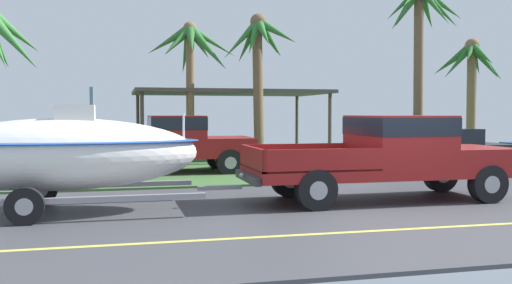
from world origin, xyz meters
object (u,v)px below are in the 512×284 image
Objects in this scene: palm_tree_near_left at (259,50)px; boat_on_trailer at (61,153)px; palm_tree_mid at (191,53)px; carport_awning at (229,94)px; palm_tree_far_right at (420,23)px; parked_sedan_near at (439,151)px; parked_pickup_background at (175,141)px; palm_tree_far_left at (472,68)px; pickup_truck_towing at (397,152)px.

boat_on_trailer is at bearing -124.19° from palm_tree_near_left.
palm_tree_near_left is at bearing -21.31° from palm_tree_mid.
carport_awning is 8.01m from palm_tree_far_right.
palm_tree_near_left reaches higher than boat_on_trailer.
boat_on_trailer is 12.18m from parked_sedan_near.
boat_on_trailer is 6.90m from parked_pickup_background.
palm_tree_far_right is at bearing 32.17° from boat_on_trailer.
palm_tree_near_left is (3.30, 2.60, 3.16)m from parked_pickup_background.
palm_tree_far_left is (4.62, 5.02, 3.13)m from parked_sedan_near.
parked_sedan_near is at bearing -132.64° from palm_tree_far_left.
palm_tree_near_left reaches higher than parked_sedan_near.
carport_awning is at bearing 63.45° from parked_pickup_background.
parked_sedan_near is 0.88× the size of palm_tree_far_left.
palm_tree_mid is (3.70, 9.84, 2.99)m from boat_on_trailer.
palm_tree_far_right reaches higher than pickup_truck_towing.
palm_tree_far_right is (-4.05, -2.75, 1.32)m from palm_tree_far_left.
palm_tree_mid reaches higher than parked_pickup_background.
palm_tree_mid reaches higher than parked_sedan_near.
palm_tree_far_left reaches higher than carport_awning.
palm_tree_far_left is (12.93, 3.74, 2.79)m from parked_pickup_background.
carport_awning is (5.56, 11.92, 1.55)m from boat_on_trailer.
palm_tree_mid is (0.94, 3.52, 3.09)m from parked_pickup_background.
palm_tree_far_left reaches higher than parked_sedan_near.
palm_tree_mid is 8.39m from palm_tree_far_right.
palm_tree_near_left is at bearing 163.99° from palm_tree_far_right.
palm_tree_far_right is at bearing -16.01° from palm_tree_near_left.
pickup_truck_towing is 1.10× the size of palm_tree_near_left.
palm_tree_far_left is (8.79, 10.07, 2.78)m from pickup_truck_towing.
palm_tree_far_left is 0.76× the size of palm_tree_far_right.
parked_pickup_background is 1.27× the size of parked_sedan_near.
palm_tree_far_right is at bearing -37.09° from carport_awning.
palm_tree_far_right is at bearing -145.84° from palm_tree_far_left.
palm_tree_mid is at bearing 69.39° from boat_on_trailer.
palm_tree_mid is at bearing -131.73° from carport_awning.
palm_tree_mid is (-7.37, 4.79, 3.43)m from parked_sedan_near.
palm_tree_far_left is (9.63, 1.15, -0.37)m from palm_tree_near_left.
palm_tree_far_right is at bearing 57.08° from pickup_truck_towing.
carport_awning is 1.17× the size of palm_tree_far_right.
boat_on_trailer is at bearing -147.83° from palm_tree_far_right.
palm_tree_mid is at bearing 162.38° from palm_tree_far_right.
pickup_truck_towing is 10.80m from palm_tree_mid.
boat_on_trailer is at bearing -147.31° from palm_tree_far_left.
pickup_truck_towing is at bearing -129.53° from parked_sedan_near.
parked_pickup_background is at bearing -173.60° from palm_tree_far_right.
parked_sedan_near is at bearing -51.27° from carport_awning.
palm_tree_mid is (-1.85, -2.08, 1.43)m from carport_awning.
palm_tree_far_right reaches higher than palm_tree_far_left.
pickup_truck_towing reaches higher than parked_pickup_background.
parked_pickup_background is 13.75m from palm_tree_far_left.
pickup_truck_towing reaches higher than parked_sedan_near.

